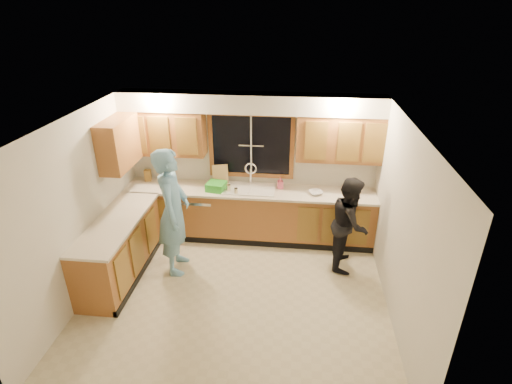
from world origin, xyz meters
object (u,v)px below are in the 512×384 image
Objects in this scene: soap_bottle at (280,183)px; bowl at (316,193)px; dishwasher at (201,214)px; stove at (103,271)px; man at (173,212)px; knife_block at (148,175)px; dish_crate at (216,186)px; sink at (249,192)px; woman at (350,223)px.

soap_bottle reaches higher than bowl.
soap_bottle is (1.36, 0.12, 0.61)m from dishwasher.
man is (0.80, 0.80, 0.53)m from stove.
man reaches higher than knife_block.
man is 9.92× the size of soap_bottle.
sink is at bearing 8.86° from dish_crate.
stove is at bearing -140.19° from soap_bottle.
knife_block is at bearing 174.72° from sink.
soap_bottle reaches higher than dish_crate.
soap_bottle is (2.31, 1.93, 0.57)m from stove.
dish_crate is at bearing 54.20° from stove.
sink is at bearing -15.03° from knife_block.
stove is 3.04× the size of dish_crate.
bowl is (1.65, 0.03, -0.04)m from dish_crate.
bowl is (2.10, 0.96, -0.04)m from man.
stove is at bearing -99.38° from knife_block.
dish_crate reaches higher than bowl.
stove is at bearing -125.80° from dish_crate.
stove is 4.54× the size of soap_bottle.
soap_bottle is 0.62m from bowl.
dishwasher is 1.50m from soap_bottle.
bowl is (0.59, -0.16, -0.07)m from soap_bottle.
woman is at bearing -34.27° from soap_bottle.
man is 9.64× the size of knife_block.
woman is at bearing -49.04° from bowl.
sink is 1.74m from woman.
dish_crate is 1.65m from bowl.
knife_block is at bearing 178.40° from soap_bottle.
stove is 4.07× the size of bowl.
man is at bearing -134.27° from sink.
knife_block is at bearing 90.37° from stove.
stove is at bearing -148.70° from bowl.
sink is 0.57m from dish_crate.
man is 2.31m from bowl.
stove is at bearing -117.69° from dishwasher.
sink is 0.96m from dishwasher.
soap_bottle reaches higher than dishwasher.
stove is 4.41× the size of knife_block.
dishwasher is at bearing 62.31° from stove.
bowl is at bearing -71.67° from man.
soap_bottle is at bearing 39.81° from stove.
woman is (2.61, 0.38, -0.24)m from man.
stove is at bearing -134.61° from sink.
soap_bottle is 0.90× the size of bowl.
dish_crate is 1.49× the size of soap_bottle.
man reaches higher than stove.
dishwasher is at bearing -179.01° from sink.
woman is 7.27× the size of knife_block.
man is at bearing 44.96° from stove.
stove reaches higher than dishwasher.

